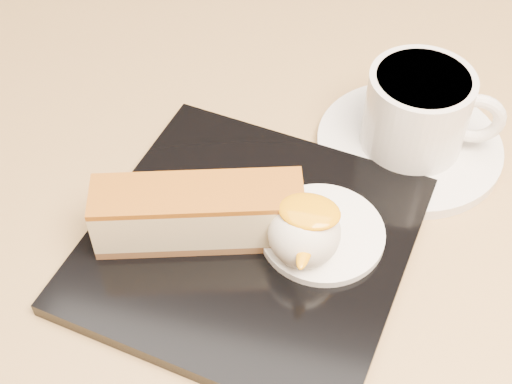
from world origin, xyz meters
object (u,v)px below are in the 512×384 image
(cheesecake, at_px, (198,213))
(saucer, at_px, (409,145))
(table, at_px, (190,337))
(ice_cream_scoop, at_px, (304,233))
(coffee_cup, at_px, (420,110))
(dessert_plate, at_px, (249,243))

(cheesecake, xyz_separation_m, saucer, (0.14, 0.13, -0.03))
(table, distance_m, ice_cream_scoop, 0.22)
(saucer, bearing_deg, coffee_cup, 2.12)
(cheesecake, height_order, coffee_cup, coffee_cup)
(coffee_cup, bearing_deg, cheesecake, -137.80)
(cheesecake, distance_m, coffee_cup, 0.19)
(cheesecake, relative_size, coffee_cup, 1.38)
(cheesecake, bearing_deg, table, 145.24)
(saucer, relative_size, coffee_cup, 1.38)
(table, xyz_separation_m, dessert_plate, (0.06, -0.00, 0.16))
(ice_cream_scoop, bearing_deg, cheesecake, 180.00)
(table, distance_m, dessert_plate, 0.17)
(cheesecake, relative_size, ice_cream_scoop, 3.00)
(cheesecake, distance_m, ice_cream_scoop, 0.08)
(dessert_plate, distance_m, coffee_cup, 0.17)
(dessert_plate, distance_m, cheesecake, 0.05)
(dessert_plate, distance_m, ice_cream_scoop, 0.05)
(table, bearing_deg, ice_cream_scoop, -4.31)
(cheesecake, bearing_deg, dessert_plate, -8.76)
(table, height_order, dessert_plate, dessert_plate)
(table, bearing_deg, coffee_cup, 38.39)
(ice_cream_scoop, height_order, saucer, ice_cream_scoop)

